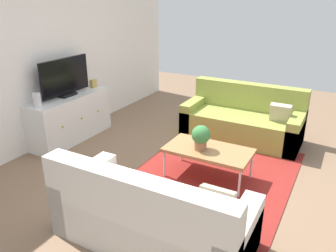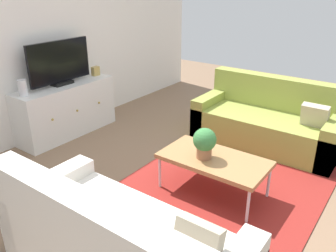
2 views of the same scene
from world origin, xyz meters
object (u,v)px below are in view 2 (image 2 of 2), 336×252
at_px(couch_right_side, 269,123).
at_px(coffee_table, 214,160).
at_px(couch_left_side, 115,251).
at_px(potted_plant, 205,142).
at_px(mantel_clock, 96,71).
at_px(tv_console, 66,110).
at_px(glass_vase, 23,88).
at_px(flat_screen_tv, 60,63).

height_order(couch_right_side, coffee_table, couch_right_side).
bearing_deg(couch_left_side, potted_plant, 3.86).
bearing_deg(mantel_clock, coffee_table, -105.95).
relative_size(potted_plant, tv_console, 0.22).
relative_size(potted_plant, glass_vase, 1.58).
bearing_deg(glass_vase, couch_left_side, -110.91).
bearing_deg(coffee_table, potted_plant, 125.05).
relative_size(couch_right_side, flat_screen_tv, 1.95).
height_order(potted_plant, flat_screen_tv, flat_screen_tv).
height_order(flat_screen_tv, glass_vase, flat_screen_tv).
relative_size(coffee_table, glass_vase, 5.35).
distance_m(potted_plant, flat_screen_tv, 2.35).
relative_size(tv_console, mantel_clock, 10.87).
relative_size(couch_right_side, potted_plant, 5.82).
distance_m(potted_plant, tv_console, 2.30).
relative_size(coffee_table, flat_screen_tv, 1.14).
bearing_deg(couch_right_side, tv_console, 120.15).
bearing_deg(glass_vase, coffee_table, -78.17).
bearing_deg(couch_right_side, potted_plant, 176.60).
bearing_deg(couch_right_side, coffee_table, 179.71).
bearing_deg(flat_screen_tv, mantel_clock, -1.95).
relative_size(flat_screen_tv, glass_vase, 4.71).
bearing_deg(potted_plant, mantel_clock, 72.16).
bearing_deg(flat_screen_tv, couch_left_side, -121.95).
xyz_separation_m(coffee_table, potted_plant, (-0.06, 0.08, 0.20)).
distance_m(couch_left_side, mantel_clock, 3.20).
distance_m(tv_console, flat_screen_tv, 0.65).
bearing_deg(mantel_clock, flat_screen_tv, 178.05).
distance_m(couch_right_side, coffee_table, 1.47).
xyz_separation_m(couch_right_side, potted_plant, (-1.53, 0.09, 0.29)).
height_order(couch_right_side, potted_plant, couch_right_side).
bearing_deg(glass_vase, mantel_clock, 0.00).
relative_size(glass_vase, mantel_clock, 1.52).
xyz_separation_m(potted_plant, flat_screen_tv, (0.15, 2.30, 0.43)).
distance_m(couch_left_side, flat_screen_tv, 2.91).
bearing_deg(tv_console, flat_screen_tv, 90.00).
bearing_deg(glass_vase, tv_console, -0.00).
bearing_deg(potted_plant, couch_left_side, -176.14).
bearing_deg(flat_screen_tv, potted_plant, -93.69).
height_order(coffee_table, flat_screen_tv, flat_screen_tv).
bearing_deg(couch_left_side, mantel_clock, 48.79).
relative_size(couch_right_side, glass_vase, 9.18).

